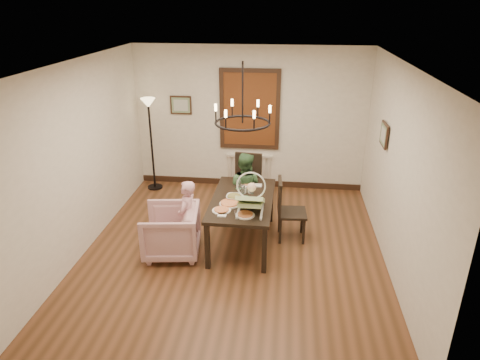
% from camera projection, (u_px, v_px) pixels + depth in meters
% --- Properties ---
extents(room_shell, '(4.51, 5.00, 2.81)m').
position_uv_depth(room_shell, '(236.00, 156.00, 6.37)').
color(room_shell, brown).
rests_on(room_shell, ground).
extents(dining_table, '(0.94, 1.65, 0.77)m').
position_uv_depth(dining_table, '(242.00, 203.00, 6.52)').
color(dining_table, black).
rests_on(dining_table, room_shell).
extents(chair_far, '(0.52, 0.52, 1.09)m').
position_uv_depth(chair_far, '(246.00, 186.00, 7.48)').
color(chair_far, black).
rests_on(chair_far, room_shell).
extents(chair_right, '(0.47, 0.47, 1.02)m').
position_uv_depth(chair_right, '(292.00, 210.00, 6.72)').
color(chair_right, black).
rests_on(chair_right, room_shell).
extents(armchair, '(0.92, 0.90, 0.75)m').
position_uv_depth(armchair, '(171.00, 231.00, 6.35)').
color(armchair, '#CB9BA2').
rests_on(armchair, room_shell).
extents(elderly_woman, '(0.29, 0.38, 0.96)m').
position_uv_depth(elderly_woman, '(187.00, 223.00, 6.37)').
color(elderly_woman, '#D495A1').
rests_on(elderly_woman, room_shell).
extents(seated_man, '(0.58, 0.50, 1.05)m').
position_uv_depth(seated_man, '(244.00, 195.00, 7.20)').
color(seated_man, '#3A613A').
rests_on(seated_man, room_shell).
extents(baby_bouncer, '(0.44, 0.61, 0.40)m').
position_uv_depth(baby_bouncer, '(251.00, 198.00, 6.03)').
color(baby_bouncer, '#CAEBA2').
rests_on(baby_bouncer, dining_table).
extents(salad_bowl, '(0.29, 0.29, 0.07)m').
position_uv_depth(salad_bowl, '(234.00, 197.00, 6.45)').
color(salad_bowl, white).
rests_on(salad_bowl, dining_table).
extents(pizza_platter, '(0.31, 0.31, 0.04)m').
position_uv_depth(pizza_platter, '(230.00, 203.00, 6.29)').
color(pizza_platter, tan).
rests_on(pizza_platter, dining_table).
extents(drinking_glass, '(0.07, 0.07, 0.14)m').
position_uv_depth(drinking_glass, '(243.00, 189.00, 6.63)').
color(drinking_glass, silver).
rests_on(drinking_glass, dining_table).
extents(window_blinds, '(1.00, 0.03, 1.40)m').
position_uv_depth(window_blinds, '(250.00, 110.00, 8.20)').
color(window_blinds, '#632813').
rests_on(window_blinds, room_shell).
extents(radiator, '(0.92, 0.12, 0.62)m').
position_uv_depth(radiator, '(249.00, 170.00, 8.71)').
color(radiator, silver).
rests_on(radiator, room_shell).
extents(picture_back, '(0.42, 0.03, 0.36)m').
position_uv_depth(picture_back, '(181.00, 105.00, 8.33)').
color(picture_back, black).
rests_on(picture_back, room_shell).
extents(picture_right, '(0.03, 0.42, 0.36)m').
position_uv_depth(picture_right, '(384.00, 135.00, 6.52)').
color(picture_right, black).
rests_on(picture_right, room_shell).
extents(floor_lamp, '(0.30, 0.30, 1.80)m').
position_uv_depth(floor_lamp, '(152.00, 146.00, 8.39)').
color(floor_lamp, black).
rests_on(floor_lamp, room_shell).
extents(chandelier, '(0.80, 0.80, 0.04)m').
position_uv_depth(chandelier, '(243.00, 123.00, 6.03)').
color(chandelier, black).
rests_on(chandelier, room_shell).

